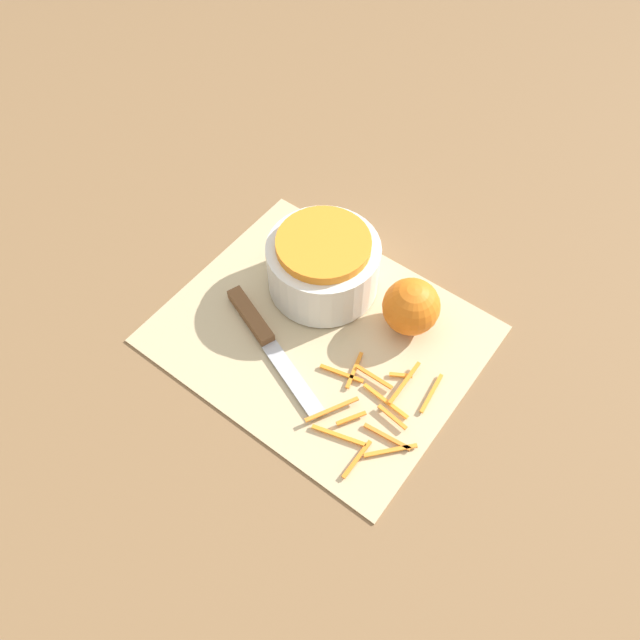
% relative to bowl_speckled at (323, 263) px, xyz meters
% --- Properties ---
extents(ground_plane, '(4.00, 4.00, 0.00)m').
position_rel_bowl_speckled_xyz_m(ground_plane, '(0.05, -0.07, -0.05)').
color(ground_plane, olive).
extents(cutting_board, '(0.41, 0.34, 0.01)m').
position_rel_bowl_speckled_xyz_m(cutting_board, '(0.05, -0.07, -0.05)').
color(cutting_board, '#CCB284').
rests_on(cutting_board, ground_plane).
extents(bowl_speckled, '(0.16, 0.16, 0.09)m').
position_rel_bowl_speckled_xyz_m(bowl_speckled, '(0.00, 0.00, 0.00)').
color(bowl_speckled, silver).
rests_on(bowl_speckled, cutting_board).
extents(knife, '(0.22, 0.10, 0.02)m').
position_rel_bowl_speckled_xyz_m(knife, '(-0.02, -0.12, -0.04)').
color(knife, brown).
rests_on(knife, cutting_board).
extents(orange_left, '(0.08, 0.08, 0.08)m').
position_rel_bowl_speckled_xyz_m(orange_left, '(0.14, 0.01, -0.01)').
color(orange_left, orange).
rests_on(orange_left, cutting_board).
extents(peel_pile, '(0.16, 0.19, 0.01)m').
position_rel_bowl_speckled_xyz_m(peel_pile, '(0.17, -0.12, -0.04)').
color(peel_pile, orange).
rests_on(peel_pile, cutting_board).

